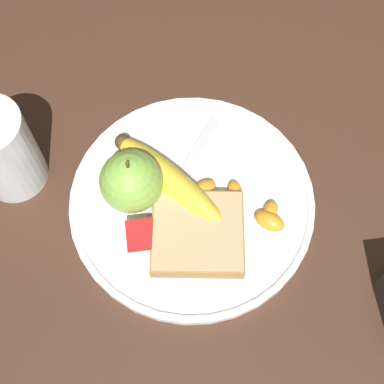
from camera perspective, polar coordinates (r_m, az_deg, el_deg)
ground_plane at (r=0.63m, az=0.00°, el=-1.24°), size 3.00×3.00×0.00m
plate at (r=0.62m, az=0.00°, el=-0.94°), size 0.29×0.29×0.01m
juice_glass at (r=0.64m, az=-19.53°, el=3.98°), size 0.08×0.08×0.11m
apple at (r=0.59m, az=-6.50°, el=1.09°), size 0.07×0.07×0.08m
banana at (r=0.61m, az=-2.63°, el=1.42°), size 0.13×0.15×0.03m
bread_slice at (r=0.59m, az=0.73°, el=-4.43°), size 0.11×0.11×0.02m
fork at (r=0.63m, az=-1.17°, el=1.38°), size 0.11×0.14×0.00m
jam_packet at (r=0.59m, az=-4.77°, el=-4.82°), size 0.05×0.04×0.02m
orange_segment_0 at (r=0.61m, az=2.60°, el=-1.21°), size 0.03×0.02×0.02m
orange_segment_1 at (r=0.61m, az=8.39°, el=-2.01°), size 0.03×0.03×0.01m
orange_segment_2 at (r=0.62m, az=4.56°, el=0.33°), size 0.02×0.03×0.02m
orange_segment_3 at (r=0.60m, az=8.30°, el=-3.11°), size 0.04×0.04×0.02m
orange_segment_4 at (r=0.61m, az=1.24°, el=0.23°), size 0.04×0.03×0.02m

